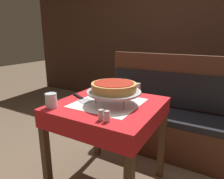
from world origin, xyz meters
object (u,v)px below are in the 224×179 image
(dining_table_front, at_px, (108,114))
(pepper_shaker, at_px, (107,116))
(pizza_pan_stand, at_px, (114,92))
(condiment_caddy, at_px, (166,67))
(salt_shaker, at_px, (101,115))
(booth_bench, at_px, (161,122))
(water_glass_near, at_px, (51,100))
(pizza_server, at_px, (81,98))
(napkin_holder, at_px, (134,88))
(deep_dish_pizza, at_px, (114,87))
(dining_table_rear, at_px, (169,76))

(dining_table_front, bearing_deg, pepper_shaker, -60.52)
(pizza_pan_stand, height_order, condiment_caddy, condiment_caddy)
(pepper_shaker, bearing_deg, salt_shaker, 180.00)
(booth_bench, relative_size, water_glass_near, 12.89)
(pizza_pan_stand, height_order, pizza_server, pizza_pan_stand)
(pizza_server, bearing_deg, dining_table_front, 7.28)
(dining_table_front, relative_size, salt_shaker, 11.53)
(booth_bench, relative_size, napkin_holder, 13.09)
(napkin_holder, height_order, condiment_caddy, condiment_caddy)
(deep_dish_pizza, bearing_deg, condiment_caddy, 92.00)
(booth_bench, bearing_deg, deep_dish_pizza, -100.72)
(dining_table_rear, bearing_deg, water_glass_near, -98.96)
(pizza_pan_stand, bearing_deg, water_glass_near, -139.89)
(dining_table_rear, bearing_deg, salt_shaker, -87.09)
(water_glass_near, bearing_deg, dining_table_rear, 81.04)
(pizza_pan_stand, distance_m, water_glass_near, 0.44)
(deep_dish_pizza, xyz_separation_m, water_glass_near, (-0.34, -0.29, -0.08))
(dining_table_rear, xyz_separation_m, pizza_server, (-0.25, -1.73, 0.10))
(pizza_pan_stand, bearing_deg, dining_table_front, -177.05)
(dining_table_front, relative_size, booth_bench, 0.57)
(pizza_server, relative_size, napkin_holder, 2.60)
(deep_dish_pizza, bearing_deg, booth_bench, 79.28)
(pizza_pan_stand, bearing_deg, deep_dish_pizza, -176.42)
(booth_bench, distance_m, pepper_shaker, 1.17)
(pizza_server, relative_size, pepper_shaker, 4.01)
(pizza_server, bearing_deg, dining_table_rear, 81.74)
(dining_table_front, bearing_deg, booth_bench, 76.04)
(pizza_pan_stand, distance_m, pepper_shaker, 0.32)
(pizza_server, bearing_deg, salt_shaker, -36.40)
(dining_table_front, height_order, pizza_pan_stand, pizza_pan_stand)
(booth_bench, height_order, salt_shaker, booth_bench)
(booth_bench, bearing_deg, napkin_holder, -105.63)
(pepper_shaker, height_order, napkin_holder, napkin_holder)
(booth_bench, relative_size, pizza_server, 5.04)
(water_glass_near, distance_m, condiment_caddy, 1.91)
(booth_bench, height_order, napkin_holder, booth_bench)
(dining_table_rear, relative_size, napkin_holder, 7.44)
(water_glass_near, relative_size, pepper_shaker, 1.57)
(pizza_pan_stand, bearing_deg, pepper_shaker, -68.33)
(water_glass_near, bearing_deg, condiment_caddy, 81.51)
(condiment_caddy, bearing_deg, water_glass_near, -98.49)
(booth_bench, relative_size, salt_shaker, 20.33)
(booth_bench, xyz_separation_m, salt_shaker, (-0.08, -1.08, 0.46))
(booth_bench, height_order, deep_dish_pizza, booth_bench)
(salt_shaker, bearing_deg, pizza_server, 143.60)
(booth_bench, xyz_separation_m, pizza_server, (-0.43, -0.82, 0.43))
(dining_table_front, xyz_separation_m, water_glass_near, (-0.29, -0.28, 0.15))
(water_glass_near, bearing_deg, pizza_pan_stand, 40.11)
(pizza_pan_stand, bearing_deg, salt_shaker, -75.66)
(water_glass_near, xyz_separation_m, pepper_shaker, (0.45, -0.01, -0.02))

